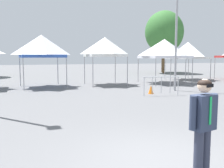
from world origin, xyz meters
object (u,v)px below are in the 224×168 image
canopy_tent_far_left (188,51)px  light_pole_opposite_side (177,1)px  canopy_tent_behind_left (105,47)px  person_foreground (203,123)px  canopy_tent_behind_center (164,49)px  tree_behind_tents_right (163,38)px  tree_behind_tents_left (164,32)px  canopy_tent_center (42,46)px  traffic_cone_lot_center (151,89)px  crowd_barrier_mid_lot (161,82)px

canopy_tent_far_left → light_pole_opposite_side: bearing=-133.2°
canopy_tent_behind_left → person_foreground: bearing=-103.7°
canopy_tent_behind_center → person_foreground: bearing=-121.0°
person_foreground → tree_behind_tents_right: (17.02, 27.61, 3.79)m
canopy_tent_behind_left → person_foreground: canopy_tent_behind_left is taller
canopy_tent_far_left → tree_behind_tents_left: bearing=70.1°
canopy_tent_center → traffic_cone_lot_center: (5.54, -5.72, -2.64)m
tree_behind_tents_left → traffic_cone_lot_center: (-11.16, -15.85, -5.16)m
canopy_tent_center → canopy_tent_far_left: canopy_tent_center is taller
canopy_tent_behind_center → light_pole_opposite_side: bearing=-114.5°
tree_behind_tents_left → tree_behind_tents_right: tree_behind_tents_left is taller
tree_behind_tents_right → traffic_cone_lot_center: 22.56m
light_pole_opposite_side → canopy_tent_center: bearing=146.7°
canopy_tent_center → canopy_tent_behind_left: (4.67, -0.25, 0.00)m
canopy_tent_behind_left → canopy_tent_behind_center: size_ratio=1.01×
light_pole_opposite_side → tree_behind_tents_left: 17.65m
canopy_tent_far_left → person_foreground: size_ratio=1.99×
canopy_tent_center → traffic_cone_lot_center: size_ratio=7.16×
canopy_tent_behind_left → tree_behind_tents_left: size_ratio=0.45×
light_pole_opposite_side → crowd_barrier_mid_lot: size_ratio=4.85×
light_pole_opposite_side → tree_behind_tents_left: size_ratio=1.22×
tree_behind_tents_right → traffic_cone_lot_center: (-12.51, -18.20, -4.57)m
light_pole_opposite_side → tree_behind_tents_left: (9.01, 15.17, -0.18)m
canopy_tent_behind_center → traffic_cone_lot_center: size_ratio=6.97×
canopy_tent_behind_left → crowd_barrier_mid_lot: 6.72m
canopy_tent_center → tree_behind_tents_left: tree_behind_tents_left is taller
canopy_tent_far_left → traffic_cone_lot_center: size_ratio=6.87×
tree_behind_tents_right → crowd_barrier_mid_lot: (-12.32, -19.00, -4.07)m
tree_behind_tents_left → crowd_barrier_mid_lot: bearing=-123.4°
canopy_tent_behind_left → light_pole_opposite_side: (3.03, -4.80, 2.68)m
canopy_tent_behind_center → tree_behind_tents_right: (8.42, 13.27, 2.00)m
tree_behind_tents_right → crowd_barrier_mid_lot: 23.01m
canopy_tent_behind_center → traffic_cone_lot_center: 6.91m
canopy_tent_behind_left → light_pole_opposite_side: 6.28m
traffic_cone_lot_center → crowd_barrier_mid_lot: bearing=-76.5°
canopy_tent_center → person_foreground: canopy_tent_center is taller
person_foreground → crowd_barrier_mid_lot: size_ratio=0.86×
person_foreground → tree_behind_tents_right: bearing=58.3°
canopy_tent_far_left → traffic_cone_lot_center: canopy_tent_far_left is taller
canopy_tent_behind_center → canopy_tent_behind_left: bearing=173.8°
canopy_tent_behind_center → person_foreground: canopy_tent_behind_center is taller
tree_behind_tents_left → canopy_tent_behind_center: bearing=-122.9°
canopy_tent_far_left → tree_behind_tents_right: size_ratio=0.52×
canopy_tent_far_left → crowd_barrier_mid_lot: 10.97m
canopy_tent_behind_left → tree_behind_tents_right: size_ratio=0.54×
canopy_tent_behind_center → person_foreground: size_ratio=2.03×
canopy_tent_behind_left → tree_behind_tents_right: bearing=43.5°
canopy_tent_far_left → canopy_tent_behind_left: bearing=-171.6°
canopy_tent_center → canopy_tent_far_left: bearing=4.5°
person_foreground → traffic_cone_lot_center: (4.51, 9.41, -0.78)m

